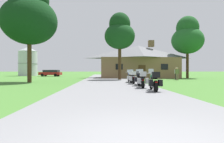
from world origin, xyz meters
TOP-DOWN VIEW (x-y plane):
  - ground_plane at (0.00, 20.00)m, footprint 500.00×500.00m
  - asphalt_driveway at (0.00, 18.00)m, footprint 6.40×80.00m
  - motorcycle_green_nearest_to_camera at (2.27, 8.14)m, footprint 0.81×2.08m
  - motorcycle_black_second_in_row at (2.04, 10.39)m, footprint 0.85×2.08m
  - motorcycle_green_third_in_row at (2.18, 12.54)m, footprint 0.88×2.08m
  - motorcycle_white_fourth_in_row at (2.04, 14.59)m, footprint 0.74×2.08m
  - motorcycle_blue_farthest_in_row at (2.07, 16.60)m, footprint 0.73×2.08m
  - stone_lodge at (5.38, 30.38)m, footprint 13.32×7.11m
  - bystander_white_shirt_near_lodge at (9.49, 23.74)m, footprint 0.50×0.36m
  - bystander_olive_shirt_beside_signpost at (9.08, 22.26)m, footprint 0.51×0.34m
  - tree_left_near at (-8.50, 18.33)m, footprint 5.84×5.84m
  - tree_by_lodge_front at (1.61, 23.28)m, footprint 4.08×4.08m
  - tree_right_of_lodge at (13.36, 28.89)m, footprint 5.20×5.20m
  - metal_silo_distant at (-18.60, 45.18)m, footprint 4.43×4.43m
  - parked_red_suv_far_left at (-11.84, 39.92)m, footprint 4.79×2.40m

SIDE VIEW (x-z plane):
  - ground_plane at x=0.00m, z-range 0.00..0.00m
  - asphalt_driveway at x=0.00m, z-range 0.00..0.06m
  - motorcycle_green_nearest_to_camera at x=2.27m, z-range -0.04..1.26m
  - motorcycle_black_second_in_row at x=2.04m, z-range -0.04..1.26m
  - motorcycle_green_third_in_row at x=2.18m, z-range -0.04..1.26m
  - motorcycle_white_fourth_in_row at x=2.04m, z-range -0.04..1.26m
  - motorcycle_blue_farthest_in_row at x=2.07m, z-range -0.04..1.26m
  - parked_red_suv_far_left at x=-11.84m, z-range 0.08..1.48m
  - bystander_white_shirt_near_lodge at x=9.49m, z-range 0.10..1.76m
  - bystander_olive_shirt_beside_signpost at x=9.08m, z-range 0.11..1.79m
  - stone_lodge at x=5.38m, z-range -0.37..6.06m
  - metal_silo_distant at x=-18.60m, z-range 0.01..6.96m
  - tree_by_lodge_front at x=1.61m, z-range 1.80..10.83m
  - tree_right_of_lodge at x=13.36m, z-range 1.71..11.98m
  - tree_left_near at x=-8.50m, z-range 1.68..12.72m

